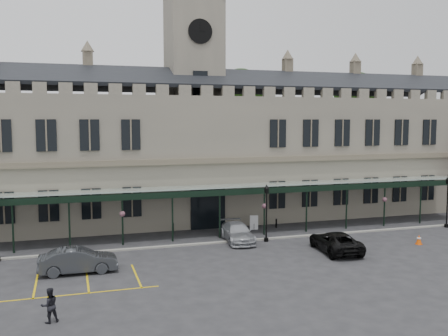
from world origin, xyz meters
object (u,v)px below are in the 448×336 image
object	(u,v)px
car_left_b	(78,260)
car_taxi	(237,233)
car_van	(335,242)
traffic_cone	(419,240)
sign_board	(254,223)
station_building	(194,154)
person_b	(50,305)
clock_tower	(194,87)
lamp_post_right	(448,197)
lamp_post_mid	(266,208)

from	to	relation	value
car_left_b	car_taxi	size ratio (longest dim) A/B	0.97
car_left_b	car_van	size ratio (longest dim) A/B	0.91
traffic_cone	car_taxi	size ratio (longest dim) A/B	0.15
car_left_b	car_taxi	bearing A→B (deg)	-68.91
sign_board	car_left_b	size ratio (longest dim) A/B	0.26
station_building	person_b	world-z (taller)	station_building
traffic_cone	car_taxi	distance (m)	14.44
clock_tower	lamp_post_right	size ratio (longest dim) A/B	5.22
sign_board	station_building	bearing A→B (deg)	128.97
lamp_post_right	car_left_b	world-z (taller)	lamp_post_right
lamp_post_mid	sign_board	bearing A→B (deg)	82.19
clock_tower	sign_board	size ratio (longest dim) A/B	19.13
car_left_b	car_van	world-z (taller)	car_left_b
car_left_b	person_b	world-z (taller)	person_b
lamp_post_mid	person_b	size ratio (longest dim) A/B	2.70
station_building	lamp_post_right	bearing A→B (deg)	-27.34
lamp_post_mid	station_building	bearing A→B (deg)	106.44
sign_board	car_taxi	size ratio (longest dim) A/B	0.25
traffic_cone	car_van	size ratio (longest dim) A/B	0.14
lamp_post_right	car_taxi	world-z (taller)	lamp_post_right
car_left_b	car_taxi	distance (m)	13.40
station_building	traffic_cone	bearing A→B (deg)	-46.91
station_building	car_left_b	xyz separation A→B (m)	(-11.50, -15.19, -5.65)
clock_tower	car_taxi	bearing A→B (deg)	-84.53
person_b	traffic_cone	bearing A→B (deg)	177.83
lamp_post_mid	car_left_b	xyz separation A→B (m)	(-14.75, -4.17, -1.95)
lamp_post_mid	car_taxi	xyz separation A→B (m)	(-2.25, 0.67, -2.02)
sign_board	car_van	size ratio (longest dim) A/B	0.24
sign_board	car_taxi	xyz separation A→B (m)	(-2.86, -3.77, 0.11)
station_building	person_b	xyz separation A→B (m)	(-12.97, -23.05, -5.60)
traffic_cone	lamp_post_right	bearing A→B (deg)	34.40
station_building	person_b	distance (m)	27.03
lamp_post_mid	car_taxi	distance (m)	3.10
person_b	lamp_post_right	bearing A→B (deg)	-178.01
car_taxi	person_b	xyz separation A→B (m)	(-13.97, -12.69, 0.12)
station_building	car_taxi	xyz separation A→B (m)	(1.00, -10.35, -5.72)
traffic_cone	person_b	distance (m)	28.49
car_taxi	lamp_post_right	bearing A→B (deg)	2.81
car_left_b	car_taxi	xyz separation A→B (m)	(12.50, 4.84, -0.07)
lamp_post_mid	lamp_post_right	size ratio (longest dim) A/B	0.98
sign_board	car_taxi	bearing A→B (deg)	-118.61
traffic_cone	car_van	distance (m)	7.50
clock_tower	car_van	world-z (taller)	clock_tower
sign_board	car_van	bearing A→B (deg)	-62.00
sign_board	lamp_post_mid	bearing A→B (deg)	-89.23
clock_tower	car_left_b	bearing A→B (deg)	-126.97
station_building	car_left_b	bearing A→B (deg)	-127.13
lamp_post_right	sign_board	size ratio (longest dim) A/B	3.66
car_left_b	person_b	distance (m)	7.99
car_van	clock_tower	bearing A→B (deg)	-60.11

